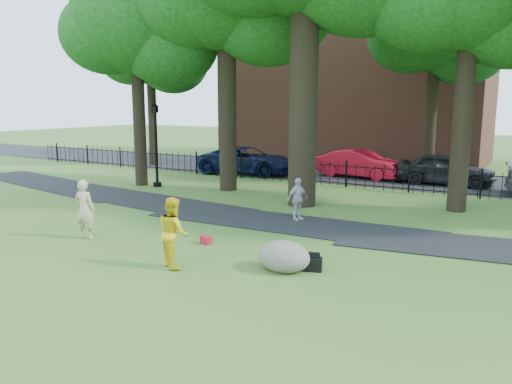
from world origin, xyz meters
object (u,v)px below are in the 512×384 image
Objects in this scene: woman at (85,209)px; boulder at (284,254)px; man at (173,232)px; red_sedan at (360,164)px; lamppost at (156,146)px.

boulder is (6.48, 0.42, -0.50)m from woman.
boulder is (2.48, 1.14, -0.49)m from man.
woman is 6.51m from boulder.
red_sedan is at bearing -113.88° from woman.
red_sedan is at bearing -53.67° from man.
woman is 0.44× the size of lamppost.
lamppost is 0.87× the size of red_sedan.
man is at bearing -58.99° from lamppost.
woman is at bearing -176.32° from boulder.
man is 0.43× the size of lamppost.
woman is 1.33× the size of boulder.
woman is 4.07m from man.
boulder is at bearing -122.13° from man.
man is (4.00, -0.72, -0.01)m from woman.
red_sedan is at bearing 33.54° from lamppost.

